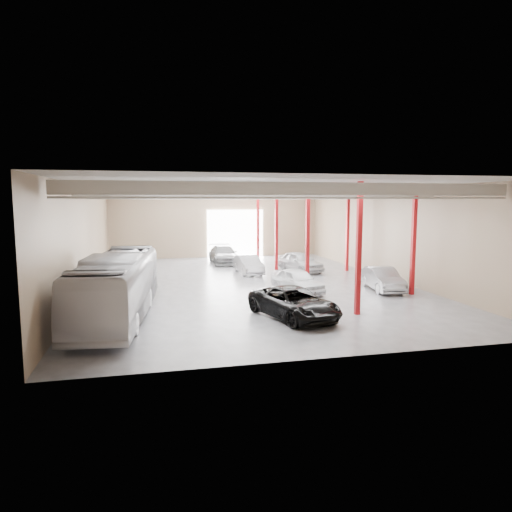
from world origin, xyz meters
name	(u,v)px	position (x,y,z in m)	size (l,w,h in m)	color
depot_shell	(248,215)	(0.13, 0.48, 4.98)	(22.12, 32.12, 7.06)	#4F5055
coach_bus	(118,286)	(-8.50, -8.00, 1.68)	(2.82, 12.05, 3.36)	silver
black_sedan	(294,303)	(0.29, -9.96, 0.79)	(2.63, 5.70, 1.58)	black
car_row_a	(297,281)	(2.50, -3.78, 0.78)	(1.85, 4.59, 1.56)	white
car_row_b	(248,264)	(0.99, 4.50, 0.76)	(1.61, 4.62, 1.52)	silver
car_row_c	(224,254)	(-0.02, 11.07, 0.85)	(2.37, 5.84, 1.70)	slate
car_right_near	(382,279)	(8.30, -4.40, 0.78)	(1.65, 4.72, 1.56)	#A2A2A6
car_right_far	(300,262)	(5.50, 4.61, 0.84)	(1.99, 4.94, 1.68)	silver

